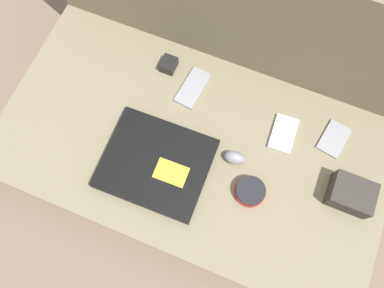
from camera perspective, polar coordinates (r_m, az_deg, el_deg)
name	(u,v)px	position (r m, az deg, el deg)	size (l,w,h in m)	color
ground_plane	(192,160)	(1.23, 0.00, -2.50)	(8.00, 8.00, 0.00)	#7A6651
couch_seat	(192,154)	(1.16, 0.00, -1.48)	(1.14, 0.60, 0.15)	#847A5B
couch_backrest	(244,10)	(1.16, 8.00, 19.53)	(1.14, 0.20, 0.56)	#756B4C
laptop	(156,164)	(1.06, -5.46, -2.98)	(0.30, 0.26, 0.03)	black
computer_mouse	(234,158)	(1.06, 6.48, -2.06)	(0.06, 0.04, 0.04)	gray
speaker_puck	(250,191)	(1.05, 8.86, -7.15)	(0.08, 0.08, 0.03)	red
phone_silver	(193,88)	(1.15, 0.12, 8.57)	(0.08, 0.14, 0.01)	#99999E
phone_black	(283,134)	(1.12, 13.73, 1.54)	(0.07, 0.11, 0.01)	silver
phone_small	(334,139)	(1.16, 20.82, 0.72)	(0.08, 0.11, 0.01)	#99999E
camera_pouch	(351,194)	(1.10, 23.08, -7.06)	(0.11, 0.09, 0.06)	#38332D
charger_brick	(169,65)	(1.18, -3.58, 11.98)	(0.04, 0.05, 0.03)	black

